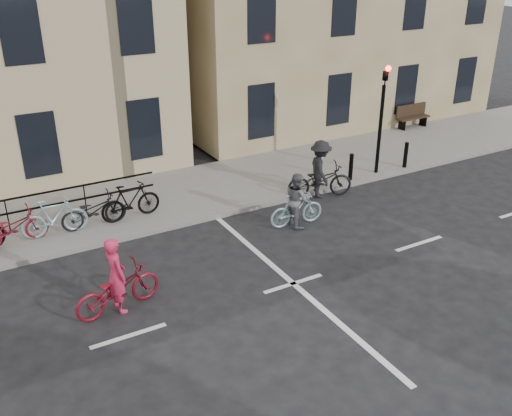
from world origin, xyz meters
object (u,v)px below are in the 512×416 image
traffic_light (382,106)px  cyclist_pink (117,286)px  cyclist_grey (297,205)px  cyclist_dark (320,175)px  bench (412,115)px

traffic_light → cyclist_pink: (-10.07, -3.33, -1.85)m
cyclist_grey → cyclist_dark: cyclist_dark is taller
cyclist_grey → cyclist_dark: size_ratio=0.76×
cyclist_pink → bench: bearing=-75.8°
traffic_light → bench: (4.80, 3.39, -1.78)m
bench → cyclist_grey: cyclist_grey is taller
cyclist_pink → cyclist_grey: size_ratio=1.24×
bench → cyclist_pink: (-14.87, -6.72, -0.07)m
cyclist_grey → cyclist_dark: (1.74, 1.34, 0.09)m
bench → cyclist_pink: size_ratio=0.78×
bench → cyclist_grey: bearing=-150.8°
cyclist_grey → cyclist_pink: bearing=110.8°
traffic_light → cyclist_dark: traffic_light is taller
cyclist_grey → cyclist_dark: bearing=-47.0°
cyclist_pink → cyclist_grey: 5.83m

